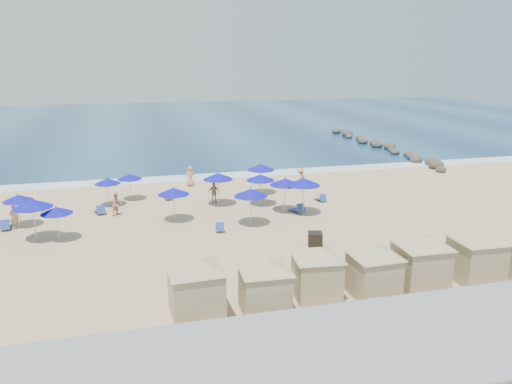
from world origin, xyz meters
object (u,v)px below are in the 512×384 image
cabana_0 (196,280)px  umbrella_4 (130,177)px  umbrella_6 (251,193)px  umbrella_9 (261,167)px  cabana_2 (317,266)px  beachgoer_0 (14,217)px  rock_jetty (381,146)px  umbrella_8 (260,177)px  umbrella_10 (285,182)px  beachgoer_1 (117,204)px  trash_bin (315,239)px  umbrella_1 (32,203)px  cabana_5 (477,249)px  beachgoer_3 (301,178)px  umbrella_3 (56,210)px  beachgoer_4 (190,176)px  umbrella_11 (303,182)px  umbrella_5 (173,191)px  beachgoer_2 (214,193)px  cabana_1 (265,279)px  umbrella_0 (18,198)px  umbrella_7 (218,176)px  umbrella_2 (107,181)px  cabana_4 (421,254)px  cabana_3 (374,264)px

cabana_0 → umbrella_4: (-2.42, 19.09, 0.18)m
umbrella_6 → umbrella_9: umbrella_6 is taller
cabana_2 → beachgoer_0: 20.55m
rock_jetty → umbrella_8: bearing=-136.5°
umbrella_10 → beachgoer_1: size_ratio=1.59×
trash_bin → cabana_0: size_ratio=0.17×
umbrella_1 → beachgoer_0: bearing=122.4°
cabana_5 → umbrella_10: 14.24m
umbrella_4 → umbrella_6: umbrella_6 is taller
beachgoer_0 → beachgoer_3: bearing=168.3°
umbrella_3 → beachgoer_4: (9.34, 11.17, -1.03)m
rock_jetty → umbrella_11: 28.53m
trash_bin → umbrella_5: (-7.53, 6.58, 1.70)m
beachgoer_2 → beachgoer_3: (7.76, 2.33, 0.08)m
umbrella_5 → cabana_1: bearing=-79.2°
cabana_5 → umbrella_3: size_ratio=2.10×
umbrella_10 → cabana_1: bearing=-111.2°
trash_bin → umbrella_6: bearing=138.1°
cabana_2 → beachgoer_3: cabana_2 is taller
umbrella_10 → beachgoer_1: umbrella_10 is taller
umbrella_0 → umbrella_6: (14.55, -3.44, 0.27)m
umbrella_3 → beachgoer_4: bearing=50.1°
umbrella_10 → umbrella_1: bearing=-173.9°
trash_bin → beachgoer_3: size_ratio=0.46×
umbrella_7 → beachgoer_3: size_ratio=1.47×
cabana_5 → umbrella_10: bearing=113.4°
umbrella_1 → beachgoer_4: umbrella_1 is taller
umbrella_6 → umbrella_11: umbrella_11 is taller
cabana_0 → beachgoer_2: 17.13m
umbrella_0 → umbrella_8: (16.34, 0.81, 0.19)m
beachgoer_1 → beachgoer_3: (14.82, 3.72, 0.07)m
rock_jetty → beachgoer_4: 27.40m
umbrella_2 → umbrella_6: umbrella_6 is taller
cabana_2 → umbrella_4: cabana_2 is taller
umbrella_1 → umbrella_7: 12.81m
umbrella_7 → umbrella_8: size_ratio=1.04×
cabana_4 → umbrella_9: (-2.97, 18.18, 0.54)m
umbrella_3 → rock_jetty: bearing=34.5°
umbrella_0 → cabana_5: bearing=-31.6°
cabana_5 → umbrella_1: size_ratio=1.71×
cabana_5 → umbrella_0: (-23.24, 14.31, 0.29)m
umbrella_8 → beachgoer_2: bearing=155.0°
cabana_3 → umbrella_1: (-16.23, 11.58, 0.78)m
beachgoer_4 → umbrella_9: bearing=163.0°
beachgoer_2 → umbrella_3: bearing=-149.3°
cabana_1 → umbrella_1: cabana_1 is taller
umbrella_5 → umbrella_3: bearing=-164.9°
cabana_2 → rock_jetty: bearing=57.7°
beachgoer_1 → beachgoer_2: size_ratio=1.02×
cabana_5 → cabana_1: bearing=-177.4°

